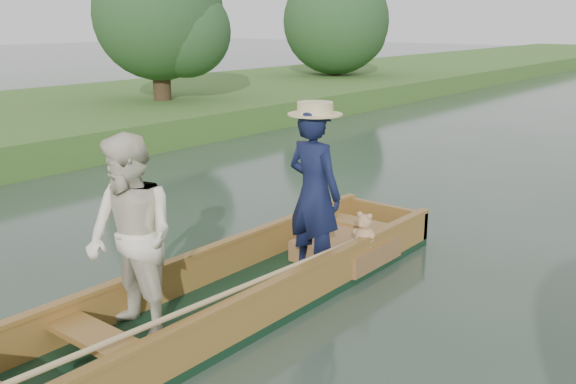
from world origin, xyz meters
The scene contains 3 objects.
ground centered at (0.00, 0.00, 0.00)m, with size 120.00×120.00×0.00m, color #283D30.
trees_far centered at (-0.17, 9.45, 2.45)m, with size 22.95×14.47×4.34m.
punt centered at (-0.01, -0.15, 0.59)m, with size 1.17×5.03×1.79m.
Camera 1 is at (3.76, -4.03, 2.57)m, focal length 40.00 mm.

